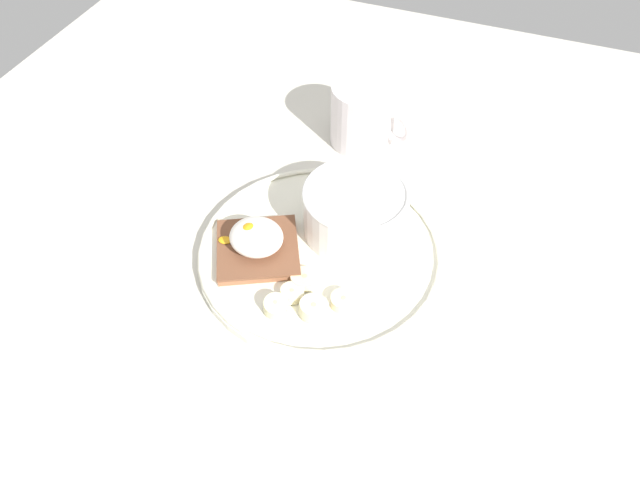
% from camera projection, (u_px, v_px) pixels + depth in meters
% --- Properties ---
extents(ground_plane, '(1.20, 1.20, 0.02)m').
position_uv_depth(ground_plane, '(320.00, 263.00, 0.74)').
color(ground_plane, beige).
rests_on(ground_plane, ground).
extents(plate, '(0.28, 0.28, 0.02)m').
position_uv_depth(plate, '(320.00, 253.00, 0.72)').
color(plate, silver).
rests_on(plate, ground_plane).
extents(oatmeal_bowl, '(0.12, 0.12, 0.06)m').
position_uv_depth(oatmeal_bowl, '(355.00, 211.00, 0.72)').
color(oatmeal_bowl, white).
rests_on(oatmeal_bowl, plate).
extents(toast_slice, '(0.12, 0.12, 0.01)m').
position_uv_depth(toast_slice, '(258.00, 249.00, 0.72)').
color(toast_slice, brown).
rests_on(toast_slice, plate).
extents(poached_egg, '(0.08, 0.06, 0.03)m').
position_uv_depth(poached_egg, '(256.00, 237.00, 0.70)').
color(poached_egg, white).
rests_on(poached_egg, toast_slice).
extents(banana_slice_front, '(0.05, 0.05, 0.02)m').
position_uv_depth(banana_slice_front, '(314.00, 308.00, 0.66)').
color(banana_slice_front, beige).
rests_on(banana_slice_front, plate).
extents(banana_slice_left, '(0.04, 0.04, 0.01)m').
position_uv_depth(banana_slice_left, '(308.00, 280.00, 0.69)').
color(banana_slice_left, beige).
rests_on(banana_slice_left, plate).
extents(banana_slice_back, '(0.04, 0.04, 0.02)m').
position_uv_depth(banana_slice_back, '(276.00, 306.00, 0.66)').
color(banana_slice_back, beige).
rests_on(banana_slice_back, plate).
extents(banana_slice_right, '(0.04, 0.04, 0.01)m').
position_uv_depth(banana_slice_right, '(343.00, 301.00, 0.67)').
color(banana_slice_right, beige).
rests_on(banana_slice_right, plate).
extents(banana_slice_inner, '(0.04, 0.04, 0.01)m').
position_uv_depth(banana_slice_inner, '(292.00, 293.00, 0.67)').
color(banana_slice_inner, beige).
rests_on(banana_slice_inner, plate).
extents(coffee_mug, '(0.12, 0.09, 0.09)m').
position_uv_depth(coffee_mug, '(365.00, 114.00, 0.84)').
color(coffee_mug, white).
rests_on(coffee_mug, ground_plane).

